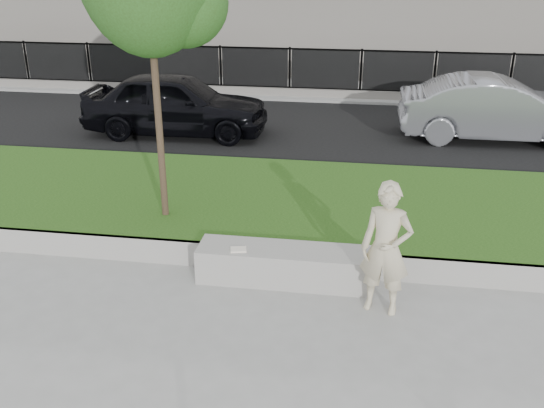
% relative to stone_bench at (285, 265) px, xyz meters
% --- Properties ---
extents(ground, '(90.00, 90.00, 0.00)m').
position_rel_stone_bench_xyz_m(ground, '(-0.75, -0.80, -0.26)').
color(ground, gray).
rests_on(ground, ground).
extents(grass_bank, '(34.00, 4.00, 0.40)m').
position_rel_stone_bench_xyz_m(grass_bank, '(-0.75, 2.20, -0.06)').
color(grass_bank, '#14370D').
rests_on(grass_bank, ground).
extents(grass_kerb, '(34.00, 0.08, 0.40)m').
position_rel_stone_bench_xyz_m(grass_kerb, '(-0.75, 0.24, -0.06)').
color(grass_kerb, gray).
rests_on(grass_kerb, ground).
extents(street, '(34.00, 7.00, 0.04)m').
position_rel_stone_bench_xyz_m(street, '(-0.75, 7.70, -0.24)').
color(street, black).
rests_on(street, ground).
extents(far_pavement, '(34.00, 3.00, 0.12)m').
position_rel_stone_bench_xyz_m(far_pavement, '(-0.75, 12.20, -0.20)').
color(far_pavement, gray).
rests_on(far_pavement, ground).
extents(iron_fence, '(32.00, 0.30, 1.50)m').
position_rel_stone_bench_xyz_m(iron_fence, '(-0.75, 11.20, 0.29)').
color(iron_fence, slate).
rests_on(iron_fence, far_pavement).
extents(stone_bench, '(2.51, 0.63, 0.51)m').
position_rel_stone_bench_xyz_m(stone_bench, '(0.00, 0.00, 0.00)').
color(stone_bench, gray).
rests_on(stone_bench, ground).
extents(man, '(0.74, 0.57, 1.81)m').
position_rel_stone_bench_xyz_m(man, '(1.38, -0.55, 0.65)').
color(man, beige).
rests_on(man, ground).
extents(book, '(0.25, 0.21, 0.03)m').
position_rel_stone_bench_xyz_m(book, '(-0.65, -0.14, 0.27)').
color(book, white).
rests_on(book, stone_bench).
extents(car_dark, '(4.66, 1.95, 1.58)m').
position_rel_stone_bench_xyz_m(car_dark, '(-3.68, 6.84, 0.57)').
color(car_dark, black).
rests_on(car_dark, street).
extents(car_silver, '(4.70, 1.71, 1.54)m').
position_rel_stone_bench_xyz_m(car_silver, '(4.22, 7.55, 0.55)').
color(car_silver, gray).
rests_on(car_silver, street).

